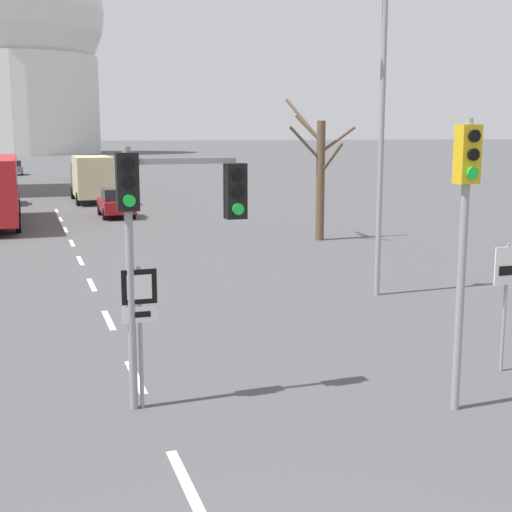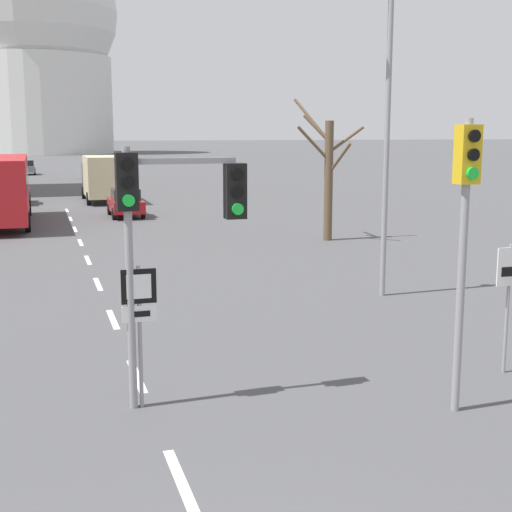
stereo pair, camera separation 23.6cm
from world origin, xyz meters
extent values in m
cube|color=silver|center=(0.00, 4.09, 0.00)|extent=(0.16, 2.00, 0.01)
cube|color=silver|center=(0.00, 8.59, 0.00)|extent=(0.16, 2.00, 0.01)
cube|color=silver|center=(0.00, 13.09, 0.00)|extent=(0.16, 2.00, 0.01)
cube|color=silver|center=(0.00, 17.59, 0.00)|extent=(0.16, 2.00, 0.01)
cube|color=silver|center=(0.00, 22.09, 0.00)|extent=(0.16, 2.00, 0.01)
cube|color=silver|center=(0.00, 26.59, 0.00)|extent=(0.16, 2.00, 0.01)
cube|color=silver|center=(0.00, 31.09, 0.00)|extent=(0.16, 2.00, 0.01)
cube|color=silver|center=(0.00, 35.59, 0.00)|extent=(0.16, 2.00, 0.01)
cube|color=silver|center=(0.00, 40.09, 0.00)|extent=(0.16, 2.00, 0.01)
cylinder|color=gray|center=(-0.27, 6.97, 2.26)|extent=(0.14, 0.14, 4.52)
cube|color=black|center=(-0.27, 6.97, 3.94)|extent=(0.36, 0.28, 0.96)
cylinder|color=black|center=(-0.27, 6.80, 4.24)|extent=(0.20, 0.06, 0.20)
cylinder|color=black|center=(-0.27, 6.80, 3.94)|extent=(0.20, 0.06, 0.20)
cylinder|color=green|center=(-0.27, 6.80, 3.64)|extent=(0.20, 0.06, 0.20)
cube|color=gray|center=(0.66, 6.97, 4.27)|extent=(1.86, 0.10, 0.10)
cube|color=black|center=(1.59, 6.97, 3.74)|extent=(0.36, 0.28, 0.96)
cylinder|color=black|center=(1.59, 6.80, 4.04)|extent=(0.20, 0.06, 0.20)
cylinder|color=black|center=(1.59, 6.80, 3.74)|extent=(0.20, 0.06, 0.20)
cylinder|color=green|center=(1.59, 6.80, 3.44)|extent=(0.20, 0.06, 0.20)
cylinder|color=gray|center=(5.03, 5.20, 2.49)|extent=(0.14, 0.14, 4.97)
cube|color=gold|center=(5.03, 5.20, 4.39)|extent=(0.36, 0.28, 0.96)
cylinder|color=black|center=(5.03, 5.03, 4.69)|extent=(0.20, 0.06, 0.20)
cylinder|color=black|center=(5.03, 5.03, 4.39)|extent=(0.20, 0.06, 0.20)
cylinder|color=green|center=(5.03, 5.03, 4.09)|extent=(0.20, 0.06, 0.20)
cylinder|color=gray|center=(-0.12, 6.96, 1.26)|extent=(0.07, 0.07, 2.51)
cube|color=black|center=(-0.12, 6.94, 2.16)|extent=(0.60, 0.03, 0.60)
cube|color=white|center=(-0.12, 6.92, 2.16)|extent=(0.42, 0.01, 0.42)
cube|color=white|center=(-0.12, 6.94, 1.68)|extent=(0.60, 0.03, 0.28)
cube|color=black|center=(-0.12, 6.92, 1.68)|extent=(0.36, 0.01, 0.10)
cylinder|color=gray|center=(7.06, 6.64, 1.30)|extent=(0.07, 0.07, 2.59)
cube|color=white|center=(7.06, 6.62, 2.16)|extent=(0.60, 0.03, 0.76)
cube|color=black|center=(7.06, 6.60, 2.07)|extent=(0.42, 0.01, 0.19)
cylinder|color=gray|center=(7.88, 13.53, 4.70)|extent=(0.16, 0.16, 9.40)
cube|color=navy|center=(-2.99, 45.23, 0.64)|extent=(1.62, 4.18, 0.62)
cube|color=#1E232D|center=(-2.99, 45.02, 1.27)|extent=(1.37, 2.01, 0.65)
cylinder|color=black|center=(-2.24, 46.52, 0.32)|extent=(0.18, 0.65, 0.65)
cylinder|color=black|center=(-2.24, 43.93, 0.32)|extent=(0.18, 0.65, 0.65)
cube|color=black|center=(3.97, 70.00, 0.61)|extent=(1.75, 4.48, 0.58)
cube|color=#1E232D|center=(3.97, 69.78, 1.17)|extent=(1.48, 2.15, 0.55)
cylinder|color=black|center=(3.15, 71.39, 0.32)|extent=(0.18, 0.65, 0.65)
cylinder|color=black|center=(4.80, 71.39, 0.32)|extent=(0.18, 0.65, 0.65)
cylinder|color=black|center=(3.15, 68.61, 0.32)|extent=(0.18, 0.65, 0.65)
cylinder|color=black|center=(4.80, 68.61, 0.32)|extent=(0.18, 0.65, 0.65)
cube|color=maroon|center=(3.06, 35.71, 0.66)|extent=(1.70, 4.05, 0.66)
cube|color=#1E232D|center=(3.06, 35.50, 1.30)|extent=(1.45, 1.94, 0.64)
cylinder|color=black|center=(2.26, 36.96, 0.33)|extent=(0.18, 0.65, 0.65)
cylinder|color=black|center=(3.87, 36.96, 0.33)|extent=(0.18, 0.65, 0.65)
cylinder|color=black|center=(2.26, 34.45, 0.33)|extent=(0.18, 0.65, 0.65)
cylinder|color=black|center=(3.87, 34.45, 0.33)|extent=(0.18, 0.65, 0.65)
cube|color=slate|center=(-2.63, 79.77, 0.65)|extent=(1.71, 3.85, 0.66)
cube|color=#1E232D|center=(-2.63, 79.58, 1.30)|extent=(1.45, 1.85, 0.64)
cylinder|color=black|center=(-3.43, 80.97, 0.32)|extent=(0.18, 0.64, 0.64)
cylinder|color=black|center=(-1.82, 80.97, 0.32)|extent=(0.18, 0.64, 0.64)
cylinder|color=black|center=(-3.43, 78.58, 0.32)|extent=(0.18, 0.64, 0.64)
cylinder|color=black|center=(-1.82, 78.58, 0.32)|extent=(0.18, 0.64, 0.64)
cylinder|color=black|center=(-2.20, 37.76, 0.48)|extent=(0.26, 0.96, 0.96)
cylinder|color=black|center=(-2.20, 30.74, 0.48)|extent=(0.26, 0.96, 0.96)
cube|color=#333842|center=(2.61, 47.87, 1.49)|extent=(2.20, 2.00, 2.10)
cube|color=beige|center=(2.61, 44.27, 1.79)|extent=(2.30, 5.20, 2.70)
cylinder|color=black|center=(1.51, 47.87, 0.44)|extent=(0.24, 0.88, 0.88)
cylinder|color=black|center=(3.71, 47.87, 0.44)|extent=(0.24, 0.88, 0.88)
cylinder|color=black|center=(1.51, 42.84, 0.44)|extent=(0.24, 0.88, 0.88)
cylinder|color=black|center=(3.71, 42.84, 0.44)|extent=(0.24, 0.88, 0.88)
cylinder|color=brown|center=(10.58, 24.09, 2.62)|extent=(0.38, 0.38, 5.24)
cylinder|color=brown|center=(9.85, 24.09, 4.25)|extent=(1.55, 0.14, 1.54)
cylinder|color=brown|center=(11.38, 24.10, 4.42)|extent=(1.69, 0.15, 1.19)
cylinder|color=brown|center=(10.03, 24.91, 5.30)|extent=(1.06, 1.80, 1.90)
cylinder|color=brown|center=(10.83, 23.50, 3.64)|extent=(0.56, 1.31, 1.39)
cylinder|color=brown|center=(10.10, 24.42, 4.91)|extent=(1.02, 0.83, 1.23)
cylinder|color=silver|center=(0.00, 163.10, 10.49)|extent=(31.46, 31.46, 20.98)
sphere|color=silver|center=(0.00, 163.10, 30.59)|extent=(34.96, 34.96, 34.96)
camera|label=1|loc=(-1.92, -4.88, 4.75)|focal=50.00mm
camera|label=2|loc=(-1.70, -4.95, 4.75)|focal=50.00mm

